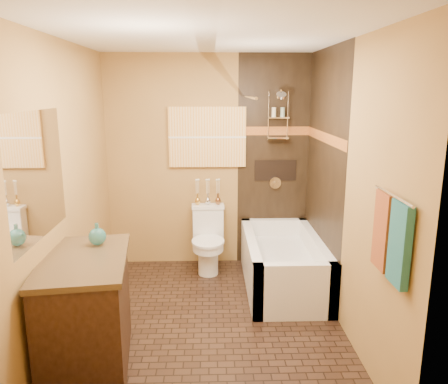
{
  "coord_description": "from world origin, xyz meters",
  "views": [
    {
      "loc": [
        0.02,
        -3.63,
        2.09
      ],
      "look_at": [
        0.15,
        0.4,
        1.14
      ],
      "focal_mm": 35.0,
      "sensor_mm": 36.0,
      "label": 1
    }
  ],
  "objects_px": {
    "bathtub": "(283,267)",
    "toilet": "(208,239)",
    "sunset_painting": "(207,137)",
    "vanity": "(86,312)"
  },
  "relations": [
    {
      "from": "sunset_painting",
      "to": "toilet",
      "type": "distance_m",
      "value": 1.2
    },
    {
      "from": "bathtub",
      "to": "toilet",
      "type": "relative_size",
      "value": 1.99
    },
    {
      "from": "bathtub",
      "to": "sunset_painting",
      "type": "bearing_deg",
      "value": 138.17
    },
    {
      "from": "sunset_painting",
      "to": "bathtub",
      "type": "bearing_deg",
      "value": -41.83
    },
    {
      "from": "toilet",
      "to": "bathtub",
      "type": "bearing_deg",
      "value": -32.2
    },
    {
      "from": "bathtub",
      "to": "toilet",
      "type": "height_order",
      "value": "toilet"
    },
    {
      "from": "sunset_painting",
      "to": "bathtub",
      "type": "relative_size",
      "value": 0.6
    },
    {
      "from": "sunset_painting",
      "to": "toilet",
      "type": "xyz_separation_m",
      "value": [
        -0.0,
        -0.25,
        -1.17
      ]
    },
    {
      "from": "bathtub",
      "to": "vanity",
      "type": "bearing_deg",
      "value": -142.14
    },
    {
      "from": "sunset_painting",
      "to": "vanity",
      "type": "xyz_separation_m",
      "value": [
        -0.91,
        -2.07,
        -1.1
      ]
    }
  ]
}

